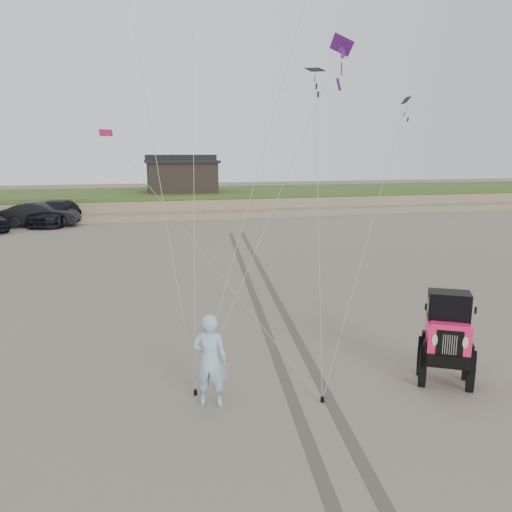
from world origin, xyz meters
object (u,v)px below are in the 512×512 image
(truck_c, at_px, (55,213))
(man, at_px, (210,360))
(jeep, at_px, (446,349))
(truck_b, at_px, (41,214))
(cabin, at_px, (181,175))

(truck_c, distance_m, man, 30.51)
(jeep, bearing_deg, truck_b, 143.08)
(truck_c, xyz_separation_m, jeep, (12.22, -30.10, -0.01))
(truck_b, xyz_separation_m, jeep, (13.12, -29.31, -0.01))
(jeep, relative_size, man, 2.31)
(man, bearing_deg, jeep, -166.57)
(cabin, xyz_separation_m, truck_b, (-11.00, -7.75, -2.36))
(truck_b, bearing_deg, man, -158.64)
(cabin, relative_size, jeep, 1.38)
(man, bearing_deg, cabin, -77.73)
(truck_b, height_order, truck_c, truck_c)
(cabin, relative_size, truck_c, 1.06)
(cabin, height_order, truck_c, cabin)
(cabin, xyz_separation_m, truck_c, (-10.10, -6.96, -2.36))
(truck_c, height_order, man, man)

